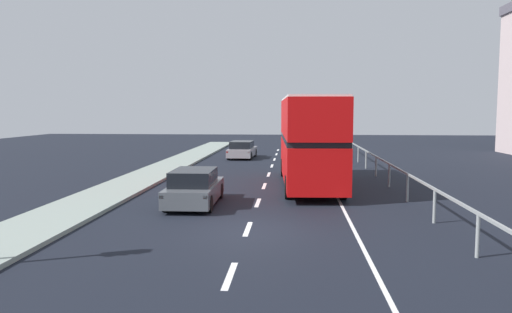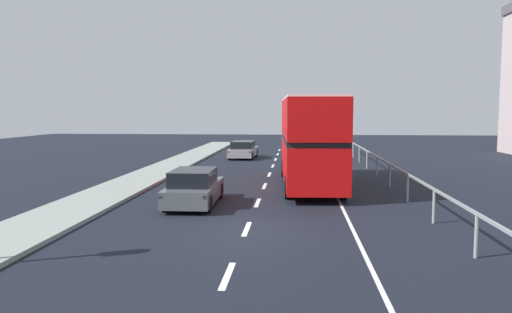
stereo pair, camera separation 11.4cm
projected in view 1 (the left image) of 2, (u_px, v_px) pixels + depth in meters
The scene contains 7 objects.
ground_plane at pixel (248, 231), 15.31m from camera, with size 74.61×120.00×0.10m, color black.
near_sidewalk_kerb at pixel (42, 224), 15.81m from camera, with size 2.60×80.00×0.14m, color gray.
lane_paint_markings at pixel (306, 186), 24.03m from camera, with size 3.48×46.00×0.01m.
bridge_side_railing at pixel (390, 168), 23.69m from camera, with size 0.10×42.00×1.18m.
double_decker_bus_red at pixel (309, 139), 23.81m from camera, with size 3.01×10.20×4.37m.
hatchback_car_near at pixel (194, 188), 19.24m from camera, with size 1.87×4.34×1.43m.
sedan_car_ahead at pixel (242, 150), 38.11m from camera, with size 2.03×4.42×1.34m.
Camera 1 is at (1.41, -14.95, 3.74)m, focal length 34.17 mm.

